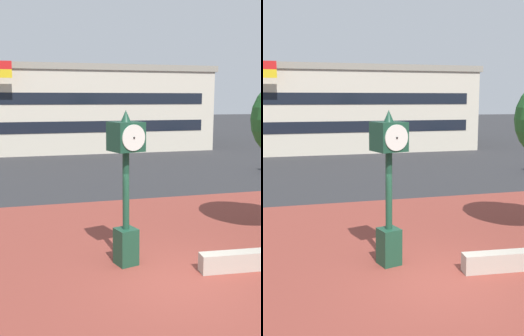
{
  "view_description": "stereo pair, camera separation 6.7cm",
  "coord_description": "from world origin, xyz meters",
  "views": [
    {
      "loc": [
        -3.71,
        -9.15,
        4.44
      ],
      "look_at": [
        -0.84,
        1.48,
        2.61
      ],
      "focal_mm": 44.69,
      "sensor_mm": 36.0,
      "label": 1
    },
    {
      "loc": [
        -3.65,
        -9.16,
        4.44
      ],
      "look_at": [
        -0.84,
        1.48,
        2.61
      ],
      "focal_mm": 44.69,
      "sensor_mm": 36.0,
      "label": 2
    }
  ],
  "objects": [
    {
      "name": "planter_wall",
      "position": [
        2.28,
        0.08,
        0.25
      ],
      "size": [
        3.22,
        0.65,
        0.5
      ],
      "primitive_type": "cube",
      "rotation": [
        0.0,
        0.0,
        -0.08
      ],
      "color": "#ADA393",
      "rests_on": "ground"
    },
    {
      "name": "ground_plane",
      "position": [
        0.0,
        0.0,
        0.0
      ],
      "size": [
        200.0,
        200.0,
        0.0
      ],
      "primitive_type": "plane",
      "color": "#2D2D30"
    },
    {
      "name": "street_clock",
      "position": [
        -1.02,
        1.28,
        2.37
      ],
      "size": [
        0.93,
        0.97,
        4.16
      ],
      "rotation": [
        0.0,
        0.0,
        0.28
      ],
      "color": "#19422D",
      "rests_on": "ground"
    },
    {
      "name": "civic_building",
      "position": [
        1.11,
        30.51,
        3.59
      ],
      "size": [
        23.57,
        13.33,
        7.17
      ],
      "color": "beige",
      "rests_on": "ground"
    },
    {
      "name": "plaza_brick_paving",
      "position": [
        0.0,
        2.18,
        0.0
      ],
      "size": [
        44.0,
        12.37,
        0.01
      ],
      "primitive_type": "cube",
      "color": "brown",
      "rests_on": "ground"
    }
  ]
}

